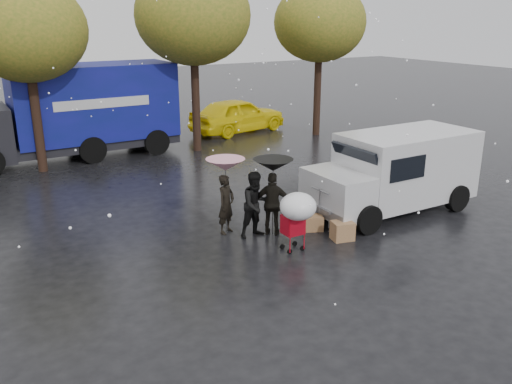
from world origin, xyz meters
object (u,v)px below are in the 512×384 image
person_pink (226,204)px  yellow_taxi (238,115)px  shopping_cart (297,210)px  white_van (396,170)px  blue_truck (73,112)px  person_black (273,204)px  vendor_cart (345,197)px

person_pink → yellow_taxi: (6.17, 10.64, 0.04)m
yellow_taxi → person_pink: bearing=139.3°
person_pink → yellow_taxi: size_ratio=0.32×
shopping_cart → white_van: (4.02, 0.99, 0.10)m
person_pink → white_van: bearing=-39.4°
shopping_cart → yellow_taxi: 13.63m
person_pink → blue_truck: 9.87m
person_pink → yellow_taxi: 12.30m
white_van → yellow_taxi: size_ratio=1.04×
person_pink → blue_truck: (-1.46, 9.71, 1.00)m
person_black → yellow_taxi: (5.22, 11.33, -0.00)m
person_black → shopping_cart: person_black is taller
vendor_cart → shopping_cart: (-2.15, -0.88, 0.34)m
white_van → shopping_cart: bearing=-166.2°
blue_truck → yellow_taxi: blue_truck is taller
shopping_cart → blue_truck: size_ratio=0.18×
blue_truck → white_van: bearing=-59.3°
shopping_cart → yellow_taxi: bearing=67.0°
blue_truck → person_black: bearing=-77.0°
blue_truck → shopping_cart: bearing=-78.8°
person_black → person_pink: bearing=2.9°
shopping_cart → vendor_cart: bearing=22.3°
white_van → yellow_taxi: 11.64m
shopping_cart → person_black: bearing=84.9°
blue_truck → yellow_taxi: size_ratio=1.76×
person_pink → white_van: (4.85, -0.92, 0.40)m
shopping_cart → blue_truck: 11.86m
vendor_cart → white_van: 1.92m
vendor_cart → shopping_cart: size_ratio=1.04×
yellow_taxi → vendor_cart: bearing=154.2°
person_pink → person_black: size_ratio=0.94×
person_black → vendor_cart: 2.07m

